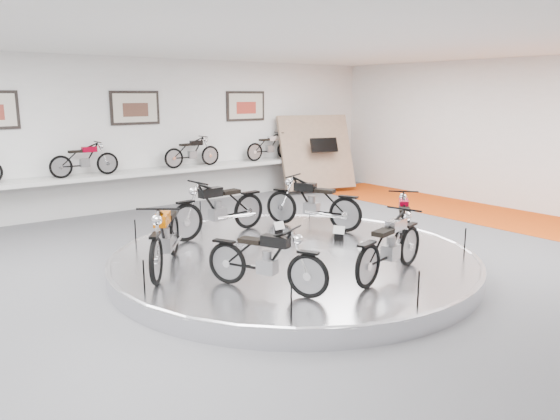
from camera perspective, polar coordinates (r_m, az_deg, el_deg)
floor at (r=9.54m, az=2.60°, el=-6.65°), size 16.00×16.00×0.00m
ceiling at (r=9.09m, az=2.85°, el=17.98°), size 16.00×16.00×0.00m
wall_back at (r=15.12m, az=-14.81°, el=7.63°), size 16.00×0.00×16.00m
wall_right at (r=15.50m, az=26.13°, el=6.91°), size 0.00×14.00×14.00m
orange_carpet_strip at (r=14.72m, az=23.32°, el=-0.93°), size 2.40×12.60×0.01m
dado_band at (r=15.27m, az=-14.49°, el=2.20°), size 15.68×0.04×1.10m
display_platform at (r=9.72m, az=1.47°, el=-5.37°), size 6.40×6.40×0.30m
platform_rim at (r=9.68m, az=1.47°, el=-4.69°), size 6.40×6.40×0.10m
shelf at (r=14.95m, az=-14.16°, el=3.76°), size 11.00×0.55×0.10m
poster_center at (r=15.05m, az=-14.90°, el=10.28°), size 1.35×0.06×0.88m
poster_right at (r=16.72m, az=-3.59°, el=10.78°), size 1.35×0.06×0.88m
display_panel at (r=17.41m, az=3.84°, el=6.04°), size 2.56×1.52×2.30m
shelf_bike_b at (r=14.37m, az=-19.74°, el=4.77°), size 1.22×0.43×0.73m
shelf_bike_c at (r=15.54m, az=-9.15°, el=5.82°), size 1.22×0.43×0.73m
shelf_bike_d at (r=16.99m, az=-1.07°, el=6.48°), size 1.22×0.43×0.73m
bike_a at (r=11.38m, az=3.43°, el=0.82°), size 1.34×1.97×1.10m
bike_b at (r=10.85m, az=-6.44°, el=0.31°), size 1.97×0.85×1.13m
bike_c at (r=8.87m, az=-11.92°, el=-2.62°), size 1.64×1.90×1.10m
bike_d at (r=7.73m, az=-1.47°, el=-5.08°), size 1.23×1.72×0.96m
bike_e at (r=8.50m, az=11.46°, el=-3.57°), size 1.81×1.01×1.01m
bike_f at (r=10.33m, az=12.77°, el=-1.00°), size 1.59×1.53×0.96m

